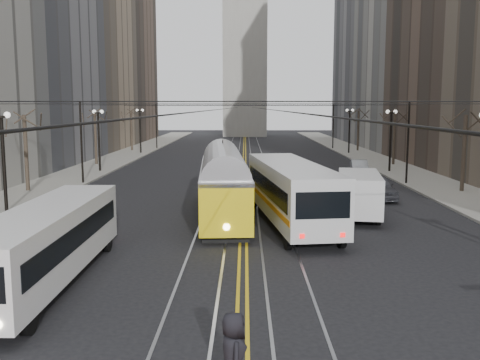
{
  "coord_description": "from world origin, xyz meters",
  "views": [
    {
      "loc": [
        0.08,
        -12.17,
        6.16
      ],
      "look_at": [
        -0.14,
        10.84,
        3.0
      ],
      "focal_mm": 40.0,
      "sensor_mm": 36.0,
      "label": 1
    }
  ],
  "objects_px": {
    "cargo_van": "(359,196)",
    "streetcar": "(223,189)",
    "sedan_grey": "(376,186)",
    "transit_bus": "(47,246)",
    "sedan_silver": "(359,167)",
    "rear_bus": "(291,194)",
    "pedestrian_a": "(233,355)"
  },
  "relations": [
    {
      "from": "cargo_van",
      "to": "streetcar",
      "type": "bearing_deg",
      "value": -173.76
    },
    {
      "from": "cargo_van",
      "to": "sedan_grey",
      "type": "bearing_deg",
      "value": 77.74
    },
    {
      "from": "transit_bus",
      "to": "sedan_silver",
      "type": "height_order",
      "value": "transit_bus"
    },
    {
      "from": "transit_bus",
      "to": "rear_bus",
      "type": "distance_m",
      "value": 13.43
    },
    {
      "from": "rear_bus",
      "to": "cargo_van",
      "type": "bearing_deg",
      "value": 14.15
    },
    {
      "from": "streetcar",
      "to": "sedan_grey",
      "type": "bearing_deg",
      "value": 27.36
    },
    {
      "from": "rear_bus",
      "to": "pedestrian_a",
      "type": "bearing_deg",
      "value": -106.29
    },
    {
      "from": "rear_bus",
      "to": "sedan_silver",
      "type": "height_order",
      "value": "rear_bus"
    },
    {
      "from": "rear_bus",
      "to": "sedan_silver",
      "type": "xyz_separation_m",
      "value": [
        8.02,
        20.81,
        -0.94
      ]
    },
    {
      "from": "cargo_van",
      "to": "sedan_silver",
      "type": "xyz_separation_m",
      "value": [
        4.09,
        19.25,
        -0.58
      ]
    },
    {
      "from": "cargo_van",
      "to": "pedestrian_a",
      "type": "distance_m",
      "value": 19.72
    },
    {
      "from": "rear_bus",
      "to": "transit_bus",
      "type": "bearing_deg",
      "value": -141.2
    },
    {
      "from": "sedan_grey",
      "to": "sedan_silver",
      "type": "bearing_deg",
      "value": 80.58
    },
    {
      "from": "streetcar",
      "to": "transit_bus",
      "type": "bearing_deg",
      "value": -119.45
    },
    {
      "from": "rear_bus",
      "to": "sedan_grey",
      "type": "bearing_deg",
      "value": 43.52
    },
    {
      "from": "rear_bus",
      "to": "pedestrian_a",
      "type": "relative_size",
      "value": 6.57
    },
    {
      "from": "streetcar",
      "to": "cargo_van",
      "type": "xyz_separation_m",
      "value": [
        7.55,
        -0.36,
        -0.3
      ]
    },
    {
      "from": "transit_bus",
      "to": "sedan_grey",
      "type": "bearing_deg",
      "value": 48.14
    },
    {
      "from": "transit_bus",
      "to": "pedestrian_a",
      "type": "relative_size",
      "value": 5.77
    },
    {
      "from": "rear_bus",
      "to": "cargo_van",
      "type": "height_order",
      "value": "rear_bus"
    },
    {
      "from": "rear_bus",
      "to": "pedestrian_a",
      "type": "xyz_separation_m",
      "value": [
        -2.64,
        -17.03,
        -0.66
      ]
    },
    {
      "from": "transit_bus",
      "to": "rear_bus",
      "type": "xyz_separation_m",
      "value": [
        9.28,
        9.7,
        0.26
      ]
    },
    {
      "from": "cargo_van",
      "to": "sedan_silver",
      "type": "bearing_deg",
      "value": 86.99
    },
    {
      "from": "cargo_van",
      "to": "sedan_grey",
      "type": "distance_m",
      "value": 6.82
    },
    {
      "from": "sedan_silver",
      "to": "sedan_grey",
      "type": "bearing_deg",
      "value": -90.15
    },
    {
      "from": "sedan_grey",
      "to": "pedestrian_a",
      "type": "relative_size",
      "value": 2.62
    },
    {
      "from": "sedan_silver",
      "to": "pedestrian_a",
      "type": "distance_m",
      "value": 39.31
    },
    {
      "from": "streetcar",
      "to": "pedestrian_a",
      "type": "distance_m",
      "value": 18.99
    },
    {
      "from": "transit_bus",
      "to": "rear_bus",
      "type": "bearing_deg",
      "value": 46.11
    },
    {
      "from": "transit_bus",
      "to": "pedestrian_a",
      "type": "height_order",
      "value": "transit_bus"
    },
    {
      "from": "pedestrian_a",
      "to": "streetcar",
      "type": "bearing_deg",
      "value": -9.46
    },
    {
      "from": "cargo_van",
      "to": "pedestrian_a",
      "type": "xyz_separation_m",
      "value": [
        -6.57,
        -18.59,
        -0.3
      ]
    }
  ]
}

